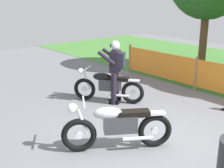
{
  "coord_description": "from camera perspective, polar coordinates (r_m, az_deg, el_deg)",
  "views": [
    {
      "loc": [
        3.66,
        -4.24,
        2.86
      ],
      "look_at": [
        -1.31,
        -0.06,
        0.9
      ],
      "focal_mm": 48.32,
      "sensor_mm": 36.0,
      "label": 1
    }
  ],
  "objects": [
    {
      "name": "motorcycle_trailing",
      "position": [
        5.69,
        0.92,
        -7.86
      ],
      "size": [
        1.23,
        1.85,
        1.0
      ],
      "rotation": [
        0.0,
        0.0,
        -2.14
      ],
      "color": "black",
      "rests_on": "ground"
    },
    {
      "name": "motorcycle_lead",
      "position": [
        8.18,
        -0.82,
        -0.33
      ],
      "size": [
        1.65,
        1.25,
        0.93
      ],
      "rotation": [
        0.0,
        0.0,
        -2.51
      ],
      "color": "black",
      "rests_on": "ground"
    },
    {
      "name": "rider_lead",
      "position": [
        8.0,
        0.66,
        2.98
      ],
      "size": [
        0.78,
        0.73,
        1.69
      ],
      "rotation": [
        0.0,
        0.0,
        -2.51
      ],
      "color": "black",
      "rests_on": "ground"
    },
    {
      "name": "ground",
      "position": [
        6.29,
        8.29,
        -10.54
      ],
      "size": [
        24.0,
        24.0,
        0.02
      ],
      "primitive_type": "cube",
      "color": "slate"
    }
  ]
}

